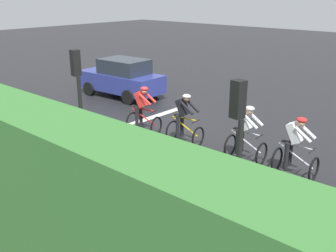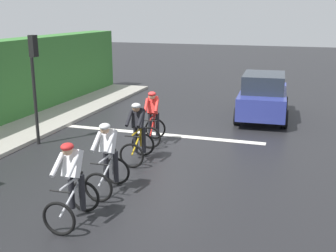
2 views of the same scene
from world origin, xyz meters
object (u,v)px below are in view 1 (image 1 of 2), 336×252
object	(u,v)px
cyclist_second	(245,134)
cyclist_fourth	(143,111)
cyclist_mid	(184,120)
traffic_light_far_junction	(237,145)
cyclist_lead	(295,148)
car_navy	(122,78)
traffic_light_near_crossing	(79,94)

from	to	relation	value
cyclist_second	cyclist_fourth	distance (m)	3.86
cyclist_mid	cyclist_second	bearing A→B (deg)	93.83
cyclist_second	traffic_light_far_junction	bearing A→B (deg)	28.27
cyclist_lead	cyclist_second	size ratio (longest dim) A/B	1.00
cyclist_lead	cyclist_second	xyz separation A→B (m)	(-0.02, -1.52, 0.00)
cyclist_fourth	car_navy	world-z (taller)	car_navy
cyclist_mid	traffic_light_far_junction	distance (m)	5.92
cyclist_second	traffic_light_far_junction	size ratio (longest dim) A/B	0.50
cyclist_lead	cyclist_fourth	xyz separation A→B (m)	(0.30, -5.37, 0.00)
traffic_light_near_crossing	car_navy	bearing A→B (deg)	-139.10
cyclist_second	cyclist_mid	xyz separation A→B (m)	(0.14, -2.16, 0.00)
cyclist_lead	car_navy	distance (m)	10.03
cyclist_lead	car_navy	xyz separation A→B (m)	(-2.62, -9.68, 0.08)
traffic_light_near_crossing	traffic_light_far_junction	world-z (taller)	same
cyclist_fourth	traffic_light_far_junction	bearing A→B (deg)	58.65
cyclist_fourth	cyclist_mid	bearing A→B (deg)	96.01
traffic_light_near_crossing	traffic_light_far_junction	distance (m)	4.86
cyclist_lead	traffic_light_far_junction	distance (m)	4.24
cyclist_fourth	cyclist_lead	bearing A→B (deg)	93.20
cyclist_second	cyclist_mid	size ratio (longest dim) A/B	1.00
cyclist_lead	cyclist_mid	size ratio (longest dim) A/B	1.00
traffic_light_near_crossing	cyclist_second	bearing A→B (deg)	143.65
car_navy	traffic_light_near_crossing	size ratio (longest dim) A/B	1.25
traffic_light_far_junction	cyclist_lead	bearing A→B (deg)	-171.14
cyclist_second	cyclist_fourth	world-z (taller)	same
cyclist_fourth	traffic_light_far_junction	xyz separation A→B (m)	(3.64, 5.98, 1.43)
cyclist_lead	cyclist_fourth	world-z (taller)	same
car_navy	traffic_light_far_junction	xyz separation A→B (m)	(6.57, 10.30, 1.35)
cyclist_second	traffic_light_far_junction	xyz separation A→B (m)	(3.97, 2.13, 1.43)
car_navy	traffic_light_near_crossing	distance (m)	8.43
cyclist_lead	traffic_light_near_crossing	distance (m)	5.78
cyclist_mid	traffic_light_near_crossing	xyz separation A→B (m)	(3.54, -0.56, 1.43)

